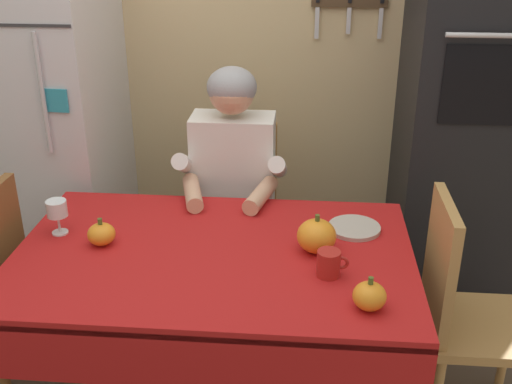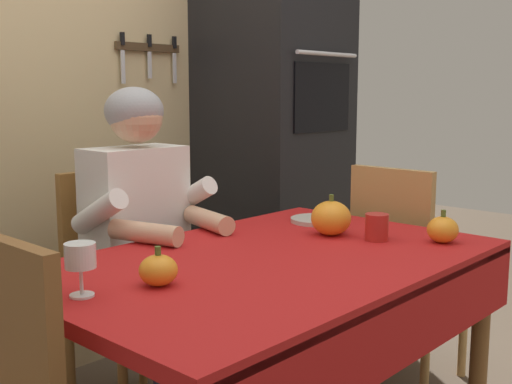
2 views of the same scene
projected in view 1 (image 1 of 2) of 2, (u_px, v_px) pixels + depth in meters
name	position (u px, v px, depth m)	size (l,w,h in m)	color
back_wall_assembly	(257.00, 27.00, 3.08)	(3.70, 0.13, 2.60)	#D1B784
refrigerator	(42.00, 124.00, 2.97)	(0.68, 0.71, 1.80)	silver
wall_oven	(473.00, 101.00, 2.79)	(0.60, 0.64, 2.10)	black
dining_table	(213.00, 275.00, 2.20)	(1.40, 0.90, 0.74)	brown
chair_behind_person	(237.00, 213.00, 2.98)	(0.40, 0.40, 0.93)	#9E6B33
seated_person	(232.00, 185.00, 2.71)	(0.47, 0.55, 1.25)	#38384C
chair_right_side	(462.00, 308.00, 2.27)	(0.40, 0.40, 0.93)	tan
coffee_mug	(329.00, 263.00, 2.02)	(0.10, 0.08, 0.09)	#B2231E
wine_glass	(57.00, 210.00, 2.27)	(0.08, 0.08, 0.13)	white
pumpkin_large	(369.00, 296.00, 1.86)	(0.10, 0.10, 0.11)	orange
pumpkin_medium	(317.00, 236.00, 2.16)	(0.14, 0.14, 0.14)	orange
pumpkin_small	(101.00, 234.00, 2.22)	(0.10, 0.10, 0.10)	orange
serving_tray	(354.00, 228.00, 2.33)	(0.20, 0.20, 0.02)	#B7B2A8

